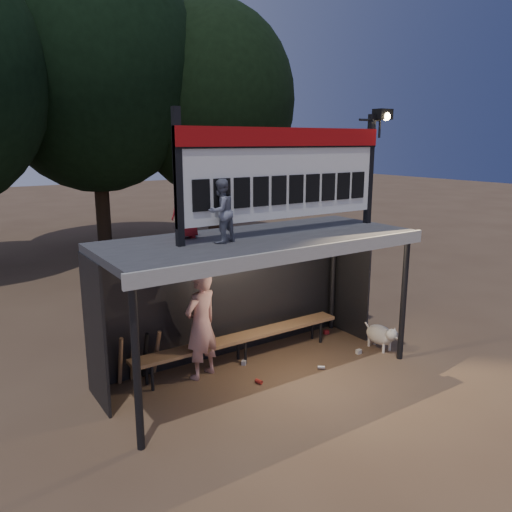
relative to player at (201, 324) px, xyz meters
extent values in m
plane|color=brown|center=(0.83, -0.44, -0.90)|extent=(80.00, 80.00, 0.00)
imported|color=silver|center=(0.00, 0.00, 0.00)|extent=(0.76, 0.62, 1.80)
imported|color=gray|center=(0.09, -0.55, 1.88)|extent=(0.53, 0.46, 0.92)
imported|color=maroon|center=(-0.17, 0.05, 1.87)|extent=(0.47, 0.33, 0.89)
cube|color=#373739|center=(0.83, -0.44, 1.36)|extent=(5.00, 2.00, 0.12)
cube|color=beige|center=(0.83, -1.46, 1.32)|extent=(5.10, 0.06, 0.20)
cylinder|color=black|center=(-1.57, -1.34, 0.20)|extent=(0.10, 0.10, 2.20)
cylinder|color=black|center=(3.23, -1.34, 0.20)|extent=(0.10, 0.10, 2.20)
cylinder|color=black|center=(-1.57, 0.46, 0.20)|extent=(0.10, 0.10, 2.20)
cylinder|color=black|center=(3.23, 0.46, 0.20)|extent=(0.10, 0.10, 2.20)
cube|color=black|center=(0.83, 0.56, 0.20)|extent=(5.00, 0.04, 2.20)
cube|color=black|center=(-1.67, 0.06, 0.20)|extent=(0.04, 1.00, 2.20)
cube|color=black|center=(3.33, 0.06, 0.20)|extent=(0.04, 1.00, 2.20)
cylinder|color=black|center=(0.83, 0.56, 1.25)|extent=(5.00, 0.06, 0.06)
cube|color=black|center=(-0.52, -0.44, 2.37)|extent=(0.10, 0.10, 1.90)
cube|color=black|center=(3.18, -0.44, 2.37)|extent=(0.10, 0.10, 1.90)
cube|color=white|center=(1.33, -0.44, 2.37)|extent=(3.80, 0.08, 1.40)
cube|color=#A90C0D|center=(1.33, -0.49, 2.93)|extent=(3.80, 0.04, 0.28)
cube|color=black|center=(1.33, -0.50, 2.78)|extent=(3.80, 0.02, 0.03)
cube|color=black|center=(-0.20, -0.49, 2.12)|extent=(0.27, 0.03, 0.45)
cube|color=black|center=(0.14, -0.49, 2.12)|extent=(0.27, 0.03, 0.45)
cube|color=black|center=(0.48, -0.49, 2.12)|extent=(0.27, 0.03, 0.45)
cube|color=black|center=(0.82, -0.49, 2.12)|extent=(0.27, 0.03, 0.45)
cube|color=black|center=(1.16, -0.49, 2.12)|extent=(0.27, 0.03, 0.45)
cube|color=black|center=(1.50, -0.49, 2.12)|extent=(0.27, 0.03, 0.45)
cube|color=black|center=(1.84, -0.49, 2.12)|extent=(0.27, 0.03, 0.45)
cube|color=black|center=(2.18, -0.49, 2.12)|extent=(0.27, 0.03, 0.45)
cube|color=black|center=(2.52, -0.49, 2.12)|extent=(0.27, 0.03, 0.45)
cube|color=black|center=(2.86, -0.49, 2.12)|extent=(0.27, 0.03, 0.45)
cylinder|color=black|center=(3.13, -0.44, 3.22)|extent=(0.50, 0.04, 0.04)
cylinder|color=black|center=(3.38, -0.44, 3.07)|extent=(0.04, 0.04, 0.30)
cube|color=black|center=(3.38, -0.49, 3.32)|extent=(0.30, 0.22, 0.18)
sphere|color=#FFD88C|center=(3.38, -0.58, 3.28)|extent=(0.14, 0.14, 0.14)
cube|color=#956C46|center=(0.83, 0.11, -0.45)|extent=(4.00, 0.35, 0.06)
cylinder|color=black|center=(-0.87, -0.01, -0.67)|extent=(0.05, 0.05, 0.45)
cylinder|color=black|center=(-0.87, 0.23, -0.67)|extent=(0.05, 0.05, 0.45)
cylinder|color=black|center=(0.83, -0.01, -0.67)|extent=(0.05, 0.05, 0.45)
cylinder|color=black|center=(0.83, 0.23, -0.67)|extent=(0.05, 0.05, 0.45)
cylinder|color=black|center=(2.53, -0.01, -0.67)|extent=(0.05, 0.05, 0.45)
cylinder|color=black|center=(2.53, 0.23, -0.67)|extent=(0.05, 0.05, 0.45)
cylinder|color=#2F2015|center=(1.83, 11.06, 1.19)|extent=(0.50, 0.50, 4.18)
ellipsoid|color=black|center=(1.83, 11.06, 5.28)|extent=(7.22, 7.22, 8.36)
cylinder|color=#311F16|center=(5.83, 10.06, 0.86)|extent=(0.50, 0.50, 3.52)
ellipsoid|color=black|center=(5.83, 10.06, 4.30)|extent=(6.08, 6.08, 7.04)
ellipsoid|color=beige|center=(3.26, -0.83, -0.63)|extent=(0.36, 0.58, 0.36)
sphere|color=beige|center=(3.26, -1.11, -0.54)|extent=(0.22, 0.22, 0.22)
cone|color=beige|center=(3.26, -1.21, -0.56)|extent=(0.10, 0.10, 0.10)
cone|color=beige|center=(3.21, -1.13, -0.44)|extent=(0.06, 0.06, 0.07)
cone|color=beige|center=(3.31, -1.13, -0.44)|extent=(0.06, 0.06, 0.07)
cylinder|color=silver|center=(3.18, -1.01, -0.81)|extent=(0.05, 0.05, 0.18)
cylinder|color=white|center=(3.34, -1.01, -0.81)|extent=(0.05, 0.05, 0.18)
cylinder|color=beige|center=(3.18, -0.65, -0.81)|extent=(0.05, 0.05, 0.18)
cylinder|color=silver|center=(3.34, -0.65, -0.81)|extent=(0.05, 0.05, 0.18)
cylinder|color=white|center=(3.26, -0.53, -0.56)|extent=(0.04, 0.16, 0.14)
cylinder|color=#8C6241|center=(-1.22, 0.38, -0.47)|extent=(0.07, 0.27, 0.84)
cylinder|color=#9B7448|center=(-1.02, 0.38, -0.47)|extent=(0.09, 0.30, 0.83)
cylinder|color=black|center=(-0.82, 0.38, -0.47)|extent=(0.07, 0.32, 0.83)
cylinder|color=#896140|center=(-0.62, 0.38, -0.47)|extent=(0.08, 0.35, 0.82)
cube|color=#AD1D21|center=(2.92, 0.25, -0.86)|extent=(0.11, 0.09, 0.08)
cylinder|color=#B1B1B6|center=(1.79, -0.90, -0.86)|extent=(0.13, 0.13, 0.07)
cube|color=beige|center=(2.77, -0.80, -0.86)|extent=(0.10, 0.08, 0.08)
cylinder|color=#B1271E|center=(0.62, -0.74, -0.86)|extent=(0.09, 0.13, 0.07)
cube|color=#A6A5AA|center=(0.80, -0.02, -0.86)|extent=(0.12, 0.12, 0.08)
camera|label=1|loc=(-3.45, -6.77, 2.87)|focal=35.00mm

